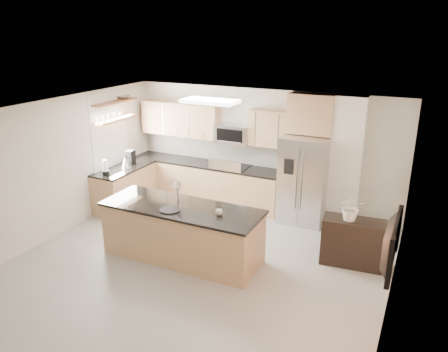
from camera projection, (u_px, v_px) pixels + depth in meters
The scene contains 27 objects.
floor at pixel (188, 275), 7.08m from camera, with size 6.50×6.50×0.00m, color #989691.
ceiling at pixel (183, 117), 6.24m from camera, with size 6.00×6.50×0.02m, color white.
wall_back at pixel (262, 150), 9.43m from camera, with size 6.00×0.02×2.60m, color beige.
wall_front at pixel (0, 325), 3.89m from camera, with size 6.00×0.02×2.60m, color beige.
wall_left at pixel (43, 174), 7.89m from camera, with size 0.02×6.50×2.60m, color beige.
wall_right at pixel (394, 241), 5.43m from camera, with size 0.02×6.50×2.60m, color beige.
back_counter at pixel (206, 182), 9.93m from camera, with size 3.55×0.66×1.44m.
left_counter at pixel (125, 187), 9.61m from camera, with size 0.66×1.50×0.92m.
range at pixel (230, 186), 9.66m from camera, with size 0.76×0.64×1.14m.
upper_cabinets at pixel (205, 122), 9.65m from camera, with size 3.50×0.33×0.75m.
microwave at pixel (233, 134), 9.39m from camera, with size 0.76×0.40×0.40m.
refrigerator at pixel (304, 180), 8.80m from camera, with size 0.92×0.78×1.78m.
partition_column at pixel (346, 162), 8.55m from camera, with size 0.60×0.30×2.60m, color white.
window at pixel (109, 133), 9.34m from camera, with size 0.04×1.15×1.65m.
shelf_lower at pixel (116, 119), 9.28m from camera, with size 0.30×1.20×0.04m, color brown.
shelf_upper at pixel (114, 102), 9.16m from camera, with size 0.30×1.20×0.04m, color brown.
ceiling_fixture at pixel (210, 101), 7.78m from camera, with size 1.00×0.50×0.06m, color white.
island at pixel (182, 232), 7.49m from camera, with size 2.77×1.00×1.38m.
credenza at pixel (353, 242), 7.29m from camera, with size 1.02×0.43×0.81m, color black.
cup at pixel (219, 212), 6.99m from camera, with size 0.12×0.12×0.09m, color silver.
platter at pixel (170, 210), 7.18m from camera, with size 0.34×0.34×0.02m, color black.
blender at pixel (105, 169), 8.94m from camera, with size 0.14×0.14×0.33m.
kettle at pixel (125, 162), 9.42m from camera, with size 0.22×0.22×0.27m.
coffee_maker at pixel (130, 158), 9.67m from camera, with size 0.18×0.22×0.31m.
bowl at pixel (124, 97), 9.43m from camera, with size 0.35×0.35×0.09m, color #B7B7BA.
flower_vase at pixel (352, 201), 7.04m from camera, with size 0.60×0.52×0.67m, color silver.
television at pixel (385, 243), 5.28m from camera, with size 1.08×0.14×0.62m, color black.
Camera 1 is at (3.21, -5.30, 3.83)m, focal length 35.00 mm.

